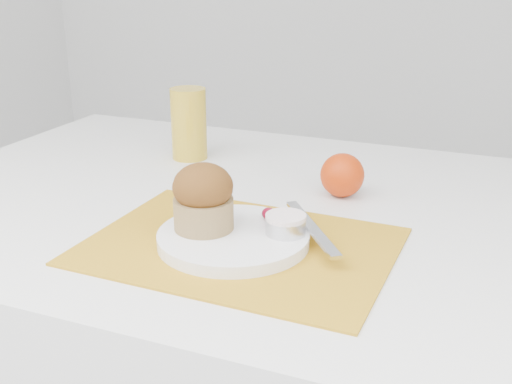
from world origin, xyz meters
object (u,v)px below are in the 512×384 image
at_px(muffin, 203,198).
at_px(orange, 342,175).
at_px(plate, 233,238).
at_px(juice_glass, 189,124).

bearing_deg(muffin, orange, 62.45).
height_order(plate, muffin, muffin).
xyz_separation_m(orange, juice_glass, (-0.32, 0.09, 0.03)).
xyz_separation_m(plate, orange, (0.08, 0.24, 0.02)).
relative_size(orange, juice_glass, 0.53).
bearing_deg(plate, orange, 70.79).
xyz_separation_m(juice_glass, muffin, (0.20, -0.33, -0.00)).
relative_size(plate, muffin, 2.23).
distance_m(orange, juice_glass, 0.34).
bearing_deg(muffin, plate, 2.20).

